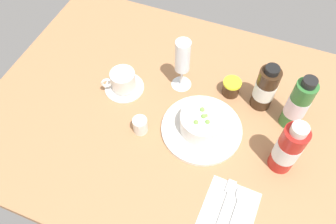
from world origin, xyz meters
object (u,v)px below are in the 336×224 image
(sauce_bottle_green, at_px, (298,104))
(sauce_bottle_red, at_px, (288,149))
(cutlery_setting, at_px, (229,212))
(jam_jar, at_px, (231,87))
(porridge_bowl, at_px, (202,124))
(wine_glass, at_px, (183,59))
(creamer_jug, at_px, (140,125))
(sauce_bottle_brown, at_px, (265,88))
(coffee_cup, at_px, (123,81))

(sauce_bottle_green, relative_size, sauce_bottle_red, 1.03)
(cutlery_setting, bearing_deg, jam_jar, 105.08)
(porridge_bowl, relative_size, wine_glass, 1.28)
(jam_jar, bearing_deg, cutlery_setting, -74.92)
(creamer_jug, bearing_deg, sauce_bottle_green, 25.43)
(creamer_jug, relative_size, jam_jar, 1.03)
(porridge_bowl, distance_m, wine_glass, 0.20)
(cutlery_setting, distance_m, jam_jar, 0.37)
(sauce_bottle_red, bearing_deg, jam_jar, 135.52)
(creamer_jug, xyz_separation_m, jam_jar, (0.20, 0.22, 0.00))
(porridge_bowl, height_order, cutlery_setting, porridge_bowl)
(creamer_jug, height_order, sauce_bottle_red, sauce_bottle_red)
(cutlery_setting, height_order, sauce_bottle_green, sauce_bottle_green)
(wine_glass, distance_m, jam_jar, 0.18)
(cutlery_setting, distance_m, creamer_jug, 0.33)
(sauce_bottle_red, bearing_deg, cutlery_setting, -116.94)
(sauce_bottle_brown, bearing_deg, porridge_bowl, -130.94)
(sauce_bottle_green, bearing_deg, wine_glass, 177.14)
(porridge_bowl, bearing_deg, sauce_bottle_brown, 49.06)
(cutlery_setting, xyz_separation_m, jam_jar, (-0.10, 0.36, 0.02))
(cutlery_setting, relative_size, creamer_jug, 3.06)
(porridge_bowl, xyz_separation_m, cutlery_setting, (0.14, -0.20, -0.03))
(porridge_bowl, bearing_deg, sauce_bottle_red, -5.87)
(wine_glass, xyz_separation_m, sauce_bottle_brown, (0.25, 0.02, -0.04))
(cutlery_setting, distance_m, sauce_bottle_brown, 0.36)
(coffee_cup, relative_size, jam_jar, 2.23)
(cutlery_setting, xyz_separation_m, sauce_bottle_green, (0.09, 0.32, 0.08))
(jam_jar, bearing_deg, sauce_bottle_green, -12.35)
(cutlery_setting, bearing_deg, creamer_jug, 155.52)
(porridge_bowl, bearing_deg, wine_glass, 129.36)
(creamer_jug, relative_size, sauce_bottle_red, 0.30)
(sauce_bottle_green, bearing_deg, jam_jar, 167.65)
(wine_glass, bearing_deg, jam_jar, 8.97)
(porridge_bowl, distance_m, coffee_cup, 0.28)
(sauce_bottle_green, xyz_separation_m, sauce_bottle_red, (0.00, -0.14, -0.00))
(sauce_bottle_brown, bearing_deg, wine_glass, -175.85)
(porridge_bowl, xyz_separation_m, sauce_bottle_green, (0.23, 0.12, 0.06))
(cutlery_setting, height_order, creamer_jug, creamer_jug)
(sauce_bottle_brown, bearing_deg, jam_jar, 176.29)
(cutlery_setting, relative_size, sauce_bottle_brown, 1.08)
(wine_glass, bearing_deg, sauce_bottle_brown, 4.15)
(wine_glass, xyz_separation_m, jam_jar, (0.15, 0.02, -0.09))
(wine_glass, relative_size, sauce_bottle_green, 0.95)
(creamer_jug, bearing_deg, coffee_cup, 132.43)
(cutlery_setting, xyz_separation_m, sauce_bottle_brown, (-0.00, 0.35, 0.07))
(porridge_bowl, xyz_separation_m, coffee_cup, (-0.27, 0.06, 0.00))
(coffee_cup, bearing_deg, cutlery_setting, -32.16)
(jam_jar, bearing_deg, sauce_bottle_brown, -3.71)
(wine_glass, xyz_separation_m, sauce_bottle_red, (0.34, -0.16, -0.03))
(cutlery_setting, distance_m, coffee_cup, 0.48)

